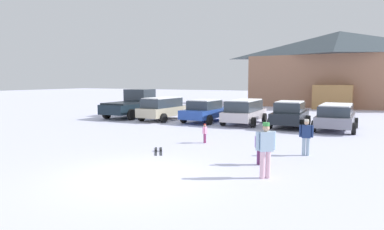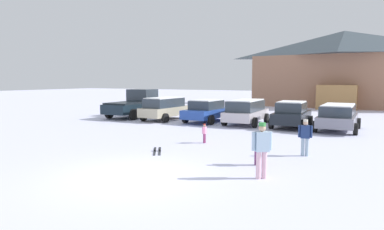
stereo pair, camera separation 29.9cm
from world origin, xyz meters
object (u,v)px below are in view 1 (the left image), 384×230
object	(u,v)px
skier_teen_in_navy_coat	(306,135)
skier_child_in_purple_jacket	(260,146)
pickup_truck	(134,104)
pair_of_skis	(158,151)
parked_black_sedan	(290,114)
ski_lodge	(338,68)
skier_child_in_pink_snowsuit	(205,132)
parked_beige_suv	(163,108)
parked_blue_hatchback	(206,110)
parked_silver_wagon	(244,111)
skier_adult_in_blue_parka	(266,147)
parked_grey_wagon	(336,116)

from	to	relation	value
skier_teen_in_navy_coat	skier_child_in_purple_jacket	size ratio (longest dim) A/B	1.21
pickup_truck	pair_of_skis	size ratio (longest dim) A/B	3.63
parked_black_sedan	ski_lodge	bearing A→B (deg)	86.18
skier_child_in_pink_snowsuit	pair_of_skis	bearing A→B (deg)	-109.69
parked_beige_suv	parked_blue_hatchback	size ratio (longest dim) A/B	0.93
parked_silver_wagon	skier_child_in_pink_snowsuit	distance (m)	7.32
ski_lodge	skier_adult_in_blue_parka	bearing A→B (deg)	-89.68
parked_blue_hatchback	skier_adult_in_blue_parka	distance (m)	13.72
parked_beige_suv	parked_black_sedan	xyz separation A→B (m)	(8.93, 0.39, -0.07)
parked_silver_wagon	skier_adult_in_blue_parka	xyz separation A→B (m)	(4.45, -11.66, 0.07)
parked_grey_wagon	pair_of_skis	size ratio (longest dim) A/B	2.93
ski_lodge	parked_silver_wagon	distance (m)	20.66
parked_beige_suv	parked_black_sedan	distance (m)	8.94
skier_teen_in_navy_coat	skier_adult_in_blue_parka	size ratio (longest dim) A/B	0.84
skier_child_in_pink_snowsuit	pair_of_skis	distance (m)	2.75
ski_lodge	parked_black_sedan	xyz separation A→B (m)	(-1.34, -20.02, -3.35)
parked_blue_hatchback	skier_teen_in_navy_coat	xyz separation A→B (m)	(7.85, -7.92, 0.00)
pair_of_skis	skier_child_in_pink_snowsuit	bearing A→B (deg)	70.31
parked_grey_wagon	skier_adult_in_blue_parka	size ratio (longest dim) A/B	2.63
parked_blue_hatchback	parked_silver_wagon	xyz separation A→B (m)	(2.79, 0.01, 0.08)
ski_lodge	parked_silver_wagon	xyz separation A→B (m)	(-4.28, -19.94, -3.29)
skier_child_in_pink_snowsuit	pair_of_skis	size ratio (longest dim) A/B	0.60
parked_grey_wagon	skier_adult_in_blue_parka	bearing A→B (deg)	-95.54
parked_silver_wagon	skier_adult_in_blue_parka	size ratio (longest dim) A/B	2.68
parked_blue_hatchback	skier_teen_in_navy_coat	bearing A→B (deg)	-45.27
parked_blue_hatchback	parked_grey_wagon	bearing A→B (deg)	-1.13
parked_black_sedan	skier_teen_in_navy_coat	world-z (taller)	parked_black_sedan
parked_silver_wagon	pickup_truck	size ratio (longest dim) A/B	0.82
parked_black_sedan	skier_teen_in_navy_coat	bearing A→B (deg)	-74.91
ski_lodge	parked_black_sedan	world-z (taller)	ski_lodge
skier_child_in_purple_jacket	skier_adult_in_blue_parka	bearing A→B (deg)	-68.82
parked_blue_hatchback	parked_black_sedan	xyz separation A→B (m)	(5.73, -0.07, 0.02)
skier_teen_in_navy_coat	pair_of_skis	xyz separation A→B (m)	(-5.48, -1.92, -0.77)
ski_lodge	parked_black_sedan	bearing A→B (deg)	-93.82
skier_child_in_purple_jacket	pair_of_skis	bearing A→B (deg)	175.86
parked_grey_wagon	pair_of_skis	xyz separation A→B (m)	(-5.99, -9.67, -0.81)
ski_lodge	skier_adult_in_blue_parka	size ratio (longest dim) A/B	11.11
parked_silver_wagon	ski_lodge	bearing A→B (deg)	77.90
skier_adult_in_blue_parka	skier_child_in_pink_snowsuit	distance (m)	5.91
skier_adult_in_blue_parka	pair_of_skis	world-z (taller)	skier_adult_in_blue_parka
parked_silver_wagon	skier_teen_in_navy_coat	distance (m)	9.40
skier_adult_in_blue_parka	skier_child_in_pink_snowsuit	world-z (taller)	skier_adult_in_blue_parka
parked_grey_wagon	skier_teen_in_navy_coat	xyz separation A→B (m)	(-0.51, -7.76, -0.04)
ski_lodge	pickup_truck	distance (m)	23.96
parked_black_sedan	parked_grey_wagon	distance (m)	2.63
ski_lodge	skier_child_in_pink_snowsuit	size ratio (longest dim) A/B	20.77
parked_silver_wagon	pair_of_skis	size ratio (longest dim) A/B	2.99
parked_beige_suv	skier_teen_in_navy_coat	size ratio (longest dim) A/B	3.03
skier_adult_in_blue_parka	skier_child_in_purple_jacket	xyz separation A→B (m)	(-0.58, 1.50, -0.28)
parked_grey_wagon	skier_child_in_purple_jacket	distance (m)	10.13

